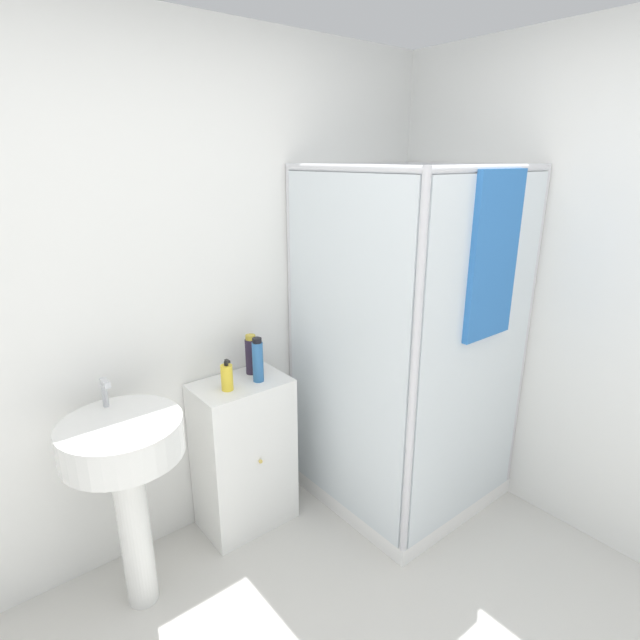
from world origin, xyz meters
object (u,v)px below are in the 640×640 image
(sink, at_px, (126,464))
(shampoo_bottle_blue, at_px, (258,360))
(shampoo_bottle_tall_black, at_px, (251,355))
(soap_dispenser, at_px, (227,377))

(sink, xyz_separation_m, shampoo_bottle_blue, (0.72, 0.11, 0.24))
(sink, xyz_separation_m, shampoo_bottle_tall_black, (0.74, 0.22, 0.23))
(soap_dispenser, height_order, shampoo_bottle_tall_black, shampoo_bottle_tall_black)
(sink, height_order, shampoo_bottle_tall_black, shampoo_bottle_tall_black)
(shampoo_bottle_tall_black, bearing_deg, soap_dispenser, -153.83)
(shampoo_bottle_tall_black, xyz_separation_m, shampoo_bottle_blue, (-0.02, -0.10, 0.01))
(soap_dispenser, relative_size, shampoo_bottle_blue, 0.70)
(sink, relative_size, shampoo_bottle_blue, 4.49)
(soap_dispenser, relative_size, shampoo_bottle_tall_black, 0.76)
(sink, distance_m, shampoo_bottle_blue, 0.76)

